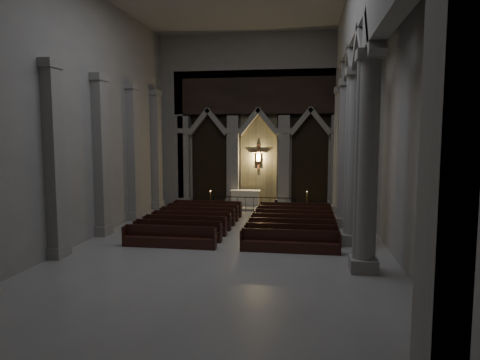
{
  "coord_description": "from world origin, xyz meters",
  "views": [
    {
      "loc": [
        3.33,
        -18.45,
        5.03
      ],
      "look_at": [
        0.01,
        3.0,
        2.75
      ],
      "focal_mm": 32.0,
      "sensor_mm": 36.0,
      "label": 1
    }
  ],
  "objects_px": {
    "altar": "(245,197)",
    "candle_stand_left": "(211,204)",
    "pews": "(241,225)",
    "candle_stand_right": "(307,206)",
    "worshipper": "(276,208)",
    "altar_rail": "(253,202)"
  },
  "relations": [
    {
      "from": "candle_stand_left",
      "to": "altar_rail",
      "type": "bearing_deg",
      "value": -15.3
    },
    {
      "from": "altar_rail",
      "to": "worshipper",
      "type": "distance_m",
      "value": 1.96
    },
    {
      "from": "candle_stand_right",
      "to": "worshipper",
      "type": "height_order",
      "value": "candle_stand_right"
    },
    {
      "from": "candle_stand_left",
      "to": "pews",
      "type": "height_order",
      "value": "candle_stand_left"
    },
    {
      "from": "altar",
      "to": "candle_stand_left",
      "type": "xyz_separation_m",
      "value": [
        -2.2,
        -1.31,
        -0.33
      ]
    },
    {
      "from": "candle_stand_left",
      "to": "pews",
      "type": "xyz_separation_m",
      "value": [
        3.04,
        -6.21,
        -0.04
      ]
    },
    {
      "from": "candle_stand_right",
      "to": "worshipper",
      "type": "relative_size",
      "value": 1.28
    },
    {
      "from": "altar",
      "to": "candle_stand_right",
      "type": "height_order",
      "value": "candle_stand_right"
    },
    {
      "from": "candle_stand_right",
      "to": "worshipper",
      "type": "xyz_separation_m",
      "value": [
        -1.86,
        -2.0,
        0.17
      ]
    },
    {
      "from": "candle_stand_right",
      "to": "worshipper",
      "type": "bearing_deg",
      "value": -133.04
    },
    {
      "from": "altar_rail",
      "to": "pews",
      "type": "xyz_separation_m",
      "value": [
        -0.0,
        -5.38,
        -0.39
      ]
    },
    {
      "from": "altar",
      "to": "pews",
      "type": "height_order",
      "value": "altar"
    },
    {
      "from": "pews",
      "to": "worshipper",
      "type": "relative_size",
      "value": 8.98
    },
    {
      "from": "altar_rail",
      "to": "candle_stand_left",
      "type": "relative_size",
      "value": 4.22
    },
    {
      "from": "altar",
      "to": "candle_stand_left",
      "type": "bearing_deg",
      "value": -149.3
    },
    {
      "from": "altar",
      "to": "worshipper",
      "type": "height_order",
      "value": "altar"
    },
    {
      "from": "altar",
      "to": "candle_stand_left",
      "type": "height_order",
      "value": "candle_stand_left"
    },
    {
      "from": "altar_rail",
      "to": "candle_stand_left",
      "type": "distance_m",
      "value": 3.18
    },
    {
      "from": "altar",
      "to": "candle_stand_right",
      "type": "bearing_deg",
      "value": -16.98
    },
    {
      "from": "pews",
      "to": "worshipper",
      "type": "bearing_deg",
      "value": 69.62
    },
    {
      "from": "worshipper",
      "to": "altar",
      "type": "bearing_deg",
      "value": 108.25
    },
    {
      "from": "altar_rail",
      "to": "candle_stand_right",
      "type": "height_order",
      "value": "candle_stand_right"
    }
  ]
}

